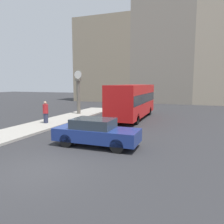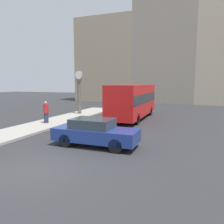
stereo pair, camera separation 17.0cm
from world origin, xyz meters
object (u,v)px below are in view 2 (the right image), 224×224
(pedestrian_red_top, at_px, (46,112))
(sedan_car, at_px, (95,132))
(bus_distant, at_px, (133,100))
(street_clock, at_px, (79,93))

(pedestrian_red_top, bearing_deg, sedan_car, -32.88)
(sedan_car, xyz_separation_m, bus_distant, (-0.51, 9.37, 1.04))
(sedan_car, xyz_separation_m, pedestrian_red_top, (-6.20, 4.01, 0.26))
(sedan_car, height_order, street_clock, street_clock)
(street_clock, bearing_deg, pedestrian_red_top, -88.26)
(bus_distant, distance_m, street_clock, 5.89)
(sedan_car, relative_size, street_clock, 1.01)
(sedan_car, relative_size, pedestrian_red_top, 2.59)
(sedan_car, bearing_deg, street_clock, 123.30)
(sedan_car, bearing_deg, pedestrian_red_top, 147.12)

